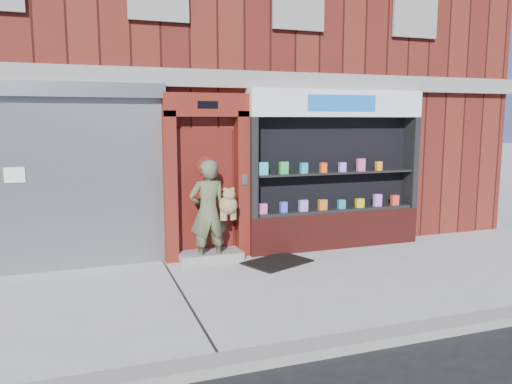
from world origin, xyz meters
name	(u,v)px	position (x,y,z in m)	size (l,w,h in m)	color
ground	(287,285)	(0.00, 0.00, 0.00)	(80.00, 80.00, 0.00)	#9E9E99
curb	(364,341)	(0.00, -2.15, 0.06)	(60.00, 0.30, 0.12)	gray
building	(195,57)	(0.00, 5.99, 4.00)	(12.00, 8.16, 8.00)	#4D1611
shutter_bay	(69,166)	(-3.00, 1.93, 1.72)	(3.10, 0.30, 3.04)	gray
red_door_bay	(207,177)	(-0.75, 1.86, 1.46)	(1.52, 0.58, 2.90)	#54140E
pharmacy_bay	(335,177)	(1.75, 1.81, 1.37)	(3.50, 0.41, 3.00)	#571814
woman	(210,211)	(-0.78, 1.54, 0.91)	(0.82, 0.46, 1.79)	#4F5638
doormat	(277,262)	(0.30, 1.14, 0.01)	(1.08, 0.75, 0.03)	black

